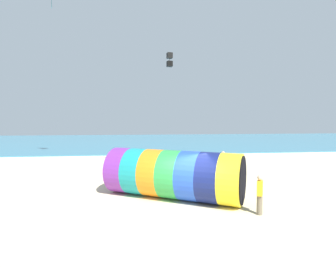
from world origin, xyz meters
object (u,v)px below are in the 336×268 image
Objects in this scene: kite_black_box at (170,60)px; bystander_near_water at (223,163)px; giant_inflatable_tube at (173,174)px; kite_handler at (260,194)px.

bystander_near_water is at bearing -40.92° from kite_black_box.
kite_black_box is 9.25m from bystander_near_water.
kite_black_box is at bearing 139.08° from bystander_near_water.
giant_inflatable_tube is at bearing -96.04° from kite_black_box.
kite_handler is at bearing -97.44° from bystander_near_water.
kite_black_box is at bearing 83.96° from giant_inflatable_tube.
kite_handler is 7.78m from bystander_near_water.
giant_inflatable_tube is 4.41m from kite_handler.
bystander_near_water reaches higher than kite_handler.
kite_handler is 1.46× the size of kite_black_box.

